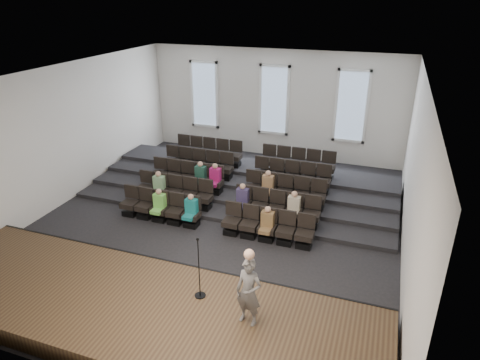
# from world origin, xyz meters

# --- Properties ---
(ground) EXTENTS (14.00, 14.00, 0.00)m
(ground) POSITION_xyz_m (0.00, 0.00, 0.00)
(ground) COLOR black
(ground) RESTS_ON ground
(ceiling) EXTENTS (12.00, 14.00, 0.02)m
(ceiling) POSITION_xyz_m (0.00, 0.00, 5.01)
(ceiling) COLOR white
(ceiling) RESTS_ON ground
(wall_back) EXTENTS (12.00, 0.04, 5.00)m
(wall_back) POSITION_xyz_m (0.00, 7.02, 2.50)
(wall_back) COLOR silver
(wall_back) RESTS_ON ground
(wall_front) EXTENTS (12.00, 0.04, 5.00)m
(wall_front) POSITION_xyz_m (0.00, -7.02, 2.50)
(wall_front) COLOR silver
(wall_front) RESTS_ON ground
(wall_left) EXTENTS (0.04, 14.00, 5.00)m
(wall_left) POSITION_xyz_m (-6.02, 0.00, 2.50)
(wall_left) COLOR silver
(wall_left) RESTS_ON ground
(wall_right) EXTENTS (0.04, 14.00, 5.00)m
(wall_right) POSITION_xyz_m (6.02, 0.00, 2.50)
(wall_right) COLOR silver
(wall_right) RESTS_ON ground
(stage) EXTENTS (11.80, 3.60, 0.50)m
(stage) POSITION_xyz_m (0.00, -5.10, 0.25)
(stage) COLOR #47351E
(stage) RESTS_ON ground
(stage_lip) EXTENTS (11.80, 0.06, 0.52)m
(stage_lip) POSITION_xyz_m (0.00, -3.33, 0.25)
(stage_lip) COLOR black
(stage_lip) RESTS_ON ground
(risers) EXTENTS (11.80, 4.80, 0.60)m
(risers) POSITION_xyz_m (0.00, 3.17, 0.20)
(risers) COLOR black
(risers) RESTS_ON ground
(seating_rows) EXTENTS (6.80, 4.70, 1.67)m
(seating_rows) POSITION_xyz_m (-0.00, 1.54, 0.68)
(seating_rows) COLOR black
(seating_rows) RESTS_ON ground
(windows) EXTENTS (8.44, 0.10, 3.24)m
(windows) POSITION_xyz_m (0.00, 6.95, 2.70)
(windows) COLOR white
(windows) RESTS_ON wall_back
(audience) EXTENTS (5.45, 2.64, 1.10)m
(audience) POSITION_xyz_m (-0.08, 0.45, 0.83)
(audience) COLOR #6FC850
(audience) RESTS_ON seating_rows
(speaker) EXTENTS (0.66, 0.49, 1.64)m
(speaker) POSITION_xyz_m (2.72, -4.83, 1.32)
(speaker) COLOR #5B5856
(speaker) RESTS_ON stage
(mic_stand) EXTENTS (0.28, 0.28, 1.65)m
(mic_stand) POSITION_xyz_m (1.33, -4.39, 0.99)
(mic_stand) COLOR black
(mic_stand) RESTS_ON stage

